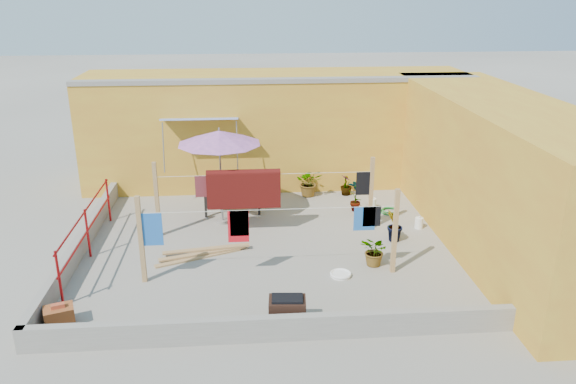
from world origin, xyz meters
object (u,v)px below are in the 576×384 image
object	(u,v)px
brick_stack	(59,316)
plant_back_a	(309,182)
water_jug_b	(372,203)
water_jug_a	(419,223)
patio_umbrella	(219,138)
white_basin	(341,274)
outdoor_table	(232,188)
brazier	(287,312)
green_hose	(390,211)

from	to	relation	value
brick_stack	plant_back_a	bearing A→B (deg)	50.44
water_jug_b	water_jug_a	bearing A→B (deg)	-57.70
patio_umbrella	white_basin	xyz separation A→B (m)	(2.46, -2.99, -2.12)
water_jug_b	plant_back_a	size ratio (longest dim) A/B	0.42
water_jug_a	water_jug_b	size ratio (longest dim) A/B	0.92
outdoor_table	water_jug_b	world-z (taller)	outdoor_table
brick_stack	water_jug_b	distance (m)	8.21
brazier	green_hose	bearing A→B (deg)	58.51
outdoor_table	green_hose	xyz separation A→B (m)	(4.08, -0.38, -0.62)
green_hose	plant_back_a	size ratio (longest dim) A/B	0.63
brazier	patio_umbrella	bearing A→B (deg)	104.86
brick_stack	white_basin	xyz separation A→B (m)	(5.11, 1.36, -0.14)
outdoor_table	brazier	xyz separation A→B (m)	(1.01, -5.39, -0.38)
water_jug_b	green_hose	size ratio (longest dim) A/B	0.67
outdoor_table	water_jug_b	xyz separation A→B (m)	(3.66, -0.10, -0.51)
water_jug_a	green_hose	xyz separation A→B (m)	(-0.44, 1.07, -0.10)
patio_umbrella	water_jug_a	xyz separation A→B (m)	(4.75, -0.75, -2.02)
water_jug_b	green_hose	xyz separation A→B (m)	(0.41, -0.28, -0.11)
patio_umbrella	green_hose	xyz separation A→B (m)	(4.31, 0.32, -2.12)
plant_back_a	brazier	bearing A→B (deg)	-99.89
green_hose	brazier	bearing A→B (deg)	-121.49
patio_umbrella	water_jug_a	size ratio (longest dim) A/B	7.80
brazier	water_jug_b	bearing A→B (deg)	63.35
brazier	plant_back_a	xyz separation A→B (m)	(1.12, 6.40, 0.12)
water_jug_a	water_jug_b	bearing A→B (deg)	122.30
outdoor_table	white_basin	distance (m)	4.35
outdoor_table	water_jug_a	distance (m)	4.77
patio_umbrella	brazier	distance (m)	5.20
green_hose	plant_back_a	distance (m)	2.42
brick_stack	green_hose	world-z (taller)	brick_stack
outdoor_table	water_jug_b	bearing A→B (deg)	-1.58
white_basin	green_hose	bearing A→B (deg)	60.77
brazier	outdoor_table	bearing A→B (deg)	100.63
green_hose	white_basin	bearing A→B (deg)	-119.23
brick_stack	water_jug_b	bearing A→B (deg)	37.10
water_jug_b	brick_stack	bearing A→B (deg)	-142.90
outdoor_table	plant_back_a	size ratio (longest dim) A/B	2.00
patio_umbrella	white_basin	size ratio (longest dim) A/B	5.53
outdoor_table	plant_back_a	world-z (taller)	plant_back_a
brick_stack	water_jug_b	xyz separation A→B (m)	(6.55, 4.95, -0.03)
brick_stack	water_jug_a	size ratio (longest dim) A/B	1.86
white_basin	water_jug_b	world-z (taller)	water_jug_b
patio_umbrella	outdoor_table	bearing A→B (deg)	71.63
brick_stack	water_jug_b	size ratio (longest dim) A/B	1.71
white_basin	plant_back_a	size ratio (longest dim) A/B	0.55
brick_stack	white_basin	distance (m)	5.29
outdoor_table	water_jug_a	world-z (taller)	outdoor_table
water_jug_a	patio_umbrella	bearing A→B (deg)	171.05
plant_back_a	patio_umbrella	bearing A→B (deg)	-143.99
outdoor_table	plant_back_a	xyz separation A→B (m)	(2.13, 1.01, -0.26)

